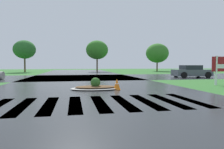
# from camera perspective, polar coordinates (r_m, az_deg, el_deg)

# --- Properties ---
(asphalt_roadway) EXTENTS (11.69, 80.00, 0.01)m
(asphalt_roadway) POSITION_cam_1_polar(r_m,az_deg,el_deg) (13.16, -6.71, -3.37)
(asphalt_roadway) COLOR #232628
(asphalt_roadway) RESTS_ON ground
(asphalt_cross_road) EXTENTS (90.00, 10.52, 0.01)m
(asphalt_cross_road) POSITION_cam_1_polar(r_m,az_deg,el_deg) (22.49, -8.45, -0.79)
(asphalt_cross_road) COLOR #232628
(asphalt_cross_road) RESTS_ON ground
(crosswalk_stripes) EXTENTS (7.65, 3.31, 0.01)m
(crosswalk_stripes) POSITION_cam_1_polar(r_m,az_deg,el_deg) (7.52, -3.51, -8.10)
(crosswalk_stripes) COLOR white
(crosswalk_stripes) RESTS_ON ground
(median_island) EXTENTS (2.85, 1.72, 0.68)m
(median_island) POSITION_cam_1_polar(r_m,az_deg,el_deg) (11.57, -4.72, -3.54)
(median_island) COLOR #9E9B93
(median_island) RESTS_ON ground
(car_white_sedan) EXTENTS (4.15, 2.27, 1.35)m
(car_white_sedan) POSITION_cam_1_polar(r_m,az_deg,el_deg) (23.89, 21.68, 0.77)
(car_white_sedan) COLOR #4C545B
(car_white_sedan) RESTS_ON ground
(traffic_cone) EXTENTS (0.40, 0.40, 0.63)m
(traffic_cone) POSITION_cam_1_polar(r_m,az_deg,el_deg) (11.38, 1.40, -2.81)
(traffic_cone) COLOR orange
(traffic_cone) RESTS_ON ground
(background_treeline) EXTENTS (43.68, 5.42, 6.21)m
(background_treeline) POSITION_cam_1_polar(r_m,az_deg,el_deg) (40.44, -4.86, 6.60)
(background_treeline) COLOR #4C3823
(background_treeline) RESTS_ON ground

